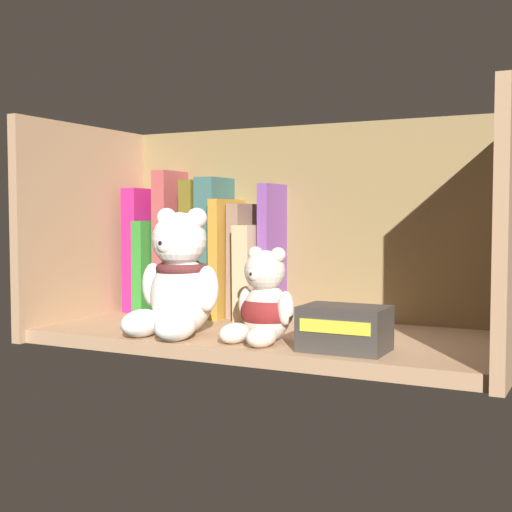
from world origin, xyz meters
TOP-DOWN VIEW (x-y plane):
  - shelf_board at (0.00, 0.00)cm, footprint 65.76×29.67cm
  - shelf_back_panel at (0.00, 15.44)cm, footprint 68.16×1.20cm
  - shelf_side_panel_left at (-33.68, 0.00)cm, footprint 1.60×32.07cm
  - book_0 at (-29.97, 11.76)cm, footprint 2.89×11.42cm
  - book_1 at (-27.18, 11.76)cm, footprint 1.99×14.29cm
  - book_2 at (-24.51, 11.76)cm, footprint 2.57×9.31cm
  - book_3 at (-21.69, 11.76)cm, footprint 2.27×11.75cm
  - book_4 at (-18.97, 11.76)cm, footprint 2.39×9.96cm
  - book_5 at (-15.65, 11.76)cm, footprint 3.47×9.42cm
  - book_6 at (-12.65, 11.76)cm, footprint 1.75×13.50cm
  - book_7 at (-10.34, 11.76)cm, footprint 2.26×9.36cm
  - book_8 at (-7.54, 11.76)cm, footprint 2.92×14.31cm
  - book_9 at (-4.94, 11.76)cm, footprint 1.69×9.41cm
  - teddy_bear_larger at (-10.37, -8.47)cm, footprint 13.13×13.46cm
  - teddy_bear_smaller at (3.07, -8.30)cm, footprint 9.54×10.12cm
  - small_product_box at (14.61, -9.22)cm, footprint 10.52×7.35cm

SIDE VIEW (x-z plane):
  - shelf_board at x=0.00cm, z-range 0.00..2.00cm
  - small_product_box at x=14.61cm, z-range 2.00..7.59cm
  - teddy_bear_smaller at x=3.07cm, z-range 0.65..13.29cm
  - teddy_bear_larger at x=-10.37cm, z-range 0.70..18.53cm
  - book_8 at x=-7.54cm, z-range 1.98..17.25cm
  - book_3 at x=-21.69cm, z-range 2.00..17.26cm
  - book_1 at x=-27.18cm, z-range 2.00..17.81cm
  - book_7 at x=-10.34cm, z-range 1.99..20.67cm
  - book_6 at x=-12.65cm, z-range 2.00..21.39cm
  - book_0 at x=-29.97cm, z-range 2.00..23.41cm
  - book_9 at x=-4.94cm, z-range 2.00..23.78cm
  - book_4 at x=-18.97cm, z-range 2.00..24.62cm
  - book_5 at x=-15.65cm, z-range 2.00..25.02cm
  - book_2 at x=-24.51cm, z-range 2.00..26.36cm
  - shelf_back_panel at x=0.00cm, z-range 0.00..33.38cm
  - shelf_side_panel_left at x=-33.68cm, z-range 0.00..33.38cm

